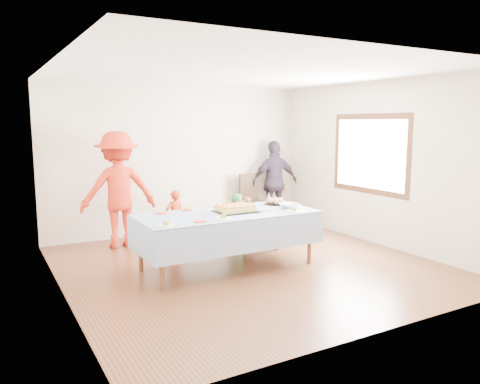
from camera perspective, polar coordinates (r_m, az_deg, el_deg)
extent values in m
plane|color=#4E2716|center=(6.78, 1.04, -8.90)|extent=(5.00, 5.00, 0.00)
cube|color=#C2B39E|center=(8.74, -7.28, 3.97)|extent=(5.00, 0.04, 2.70)
cube|color=#C2B39E|center=(4.54, 17.25, -0.41)|extent=(5.00, 0.04, 2.70)
cube|color=#C2B39E|center=(5.67, -21.28, 1.08)|extent=(0.04, 5.00, 2.70)
cube|color=#C2B39E|center=(8.06, 16.62, 3.32)|extent=(0.04, 5.00, 2.70)
cube|color=white|center=(6.50, 1.11, 14.44)|extent=(5.00, 5.00, 0.04)
cube|color=#472B16|center=(8.17, 15.50, 4.48)|extent=(0.03, 1.75, 1.35)
cylinder|color=#54301D|center=(5.79, -9.53, -8.29)|extent=(0.06, 0.06, 0.73)
cylinder|color=#54301D|center=(6.84, 8.48, -5.65)|extent=(0.06, 0.06, 0.73)
cylinder|color=#54301D|center=(6.56, -12.05, -6.37)|extent=(0.06, 0.06, 0.73)
cylinder|color=#54301D|center=(7.50, 4.54, -4.33)|extent=(0.06, 0.06, 0.73)
cube|color=#54301D|center=(6.51, -1.57, -2.81)|extent=(2.40, 1.00, 0.04)
cube|color=silver|center=(6.50, -1.57, -2.60)|extent=(2.50, 1.10, 0.01)
cube|color=black|center=(6.56, -0.53, -2.38)|extent=(0.56, 0.43, 0.02)
cube|color=#F3C65C|center=(6.56, -0.53, -2.01)|extent=(0.47, 0.35, 0.07)
cube|color=#AF6728|center=(6.55, -0.53, -1.65)|extent=(0.47, 0.35, 0.01)
cylinder|color=black|center=(7.19, 4.34, -1.44)|extent=(0.34, 0.34, 0.02)
sphere|color=tan|center=(7.23, 4.95, -0.98)|extent=(0.08, 0.08, 0.08)
sphere|color=tan|center=(7.27, 4.30, -0.92)|extent=(0.08, 0.08, 0.08)
sphere|color=tan|center=(7.22, 3.71, -0.98)|extent=(0.08, 0.08, 0.08)
sphere|color=tan|center=(7.13, 3.74, -1.10)|extent=(0.08, 0.08, 0.08)
sphere|color=tan|center=(7.09, 4.40, -1.16)|extent=(0.08, 0.08, 0.08)
sphere|color=tan|center=(7.14, 5.00, -1.10)|extent=(0.08, 0.08, 0.08)
sphere|color=tan|center=(7.18, 4.35, -1.04)|extent=(0.08, 0.08, 0.08)
imported|color=silver|center=(6.89, 6.03, -1.68)|extent=(0.29, 0.29, 0.07)
cone|color=silver|center=(7.34, 3.52, -0.68)|extent=(0.09, 0.09, 0.16)
cylinder|color=#B5170D|center=(6.54, -9.60, -2.56)|extent=(0.17, 0.17, 0.01)
cylinder|color=#B5170D|center=(6.72, -6.48, -2.19)|extent=(0.16, 0.16, 0.01)
cylinder|color=#B5170D|center=(6.93, -2.52, -1.83)|extent=(0.18, 0.18, 0.01)
cylinder|color=#B5170D|center=(7.15, 0.73, -1.50)|extent=(0.19, 0.19, 0.01)
cylinder|color=#B5170D|center=(5.94, -4.92, -3.58)|extent=(0.16, 0.16, 0.01)
cylinder|color=white|center=(5.75, -9.03, -4.04)|extent=(0.21, 0.21, 0.01)
cylinder|color=white|center=(6.08, -2.02, -3.26)|extent=(0.22, 0.22, 0.01)
cylinder|color=white|center=(6.63, 6.58, -2.34)|extent=(0.24, 0.24, 0.01)
cylinder|color=black|center=(8.84, 1.68, -3.24)|extent=(0.04, 0.04, 0.46)
cylinder|color=black|center=(9.08, 3.60, -2.94)|extent=(0.04, 0.04, 0.46)
cylinder|color=black|center=(9.14, 0.18, -2.84)|extent=(0.04, 0.04, 0.46)
cylinder|color=black|center=(9.38, 2.08, -2.57)|extent=(0.04, 0.04, 0.46)
cube|color=black|center=(9.06, 1.89, -1.32)|extent=(0.50, 0.50, 0.05)
cube|color=black|center=(9.18, 1.11, 0.64)|extent=(0.45, 0.10, 0.54)
imported|color=#B63716|center=(7.81, -7.96, -3.12)|extent=(0.38, 0.29, 0.93)
imported|color=#236B33|center=(7.99, -0.39, -3.13)|extent=(0.48, 0.41, 0.83)
imported|color=#A86C4E|center=(7.65, 0.65, -3.67)|extent=(0.45, 0.37, 0.83)
imported|color=red|center=(7.84, -14.61, 0.28)|extent=(1.27, 0.79, 1.89)
imported|color=#352A3A|center=(9.42, 4.25, 1.19)|extent=(1.02, 0.53, 1.67)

